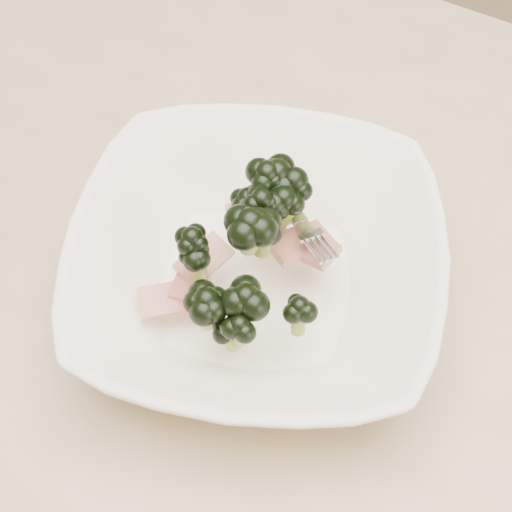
# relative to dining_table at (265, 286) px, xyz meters

# --- Properties ---
(ground) EXTENTS (4.00, 4.00, 0.00)m
(ground) POSITION_rel_dining_table_xyz_m (0.00, 0.00, -0.65)
(ground) COLOR tan
(ground) RESTS_ON ground
(dining_table) EXTENTS (1.20, 0.80, 0.75)m
(dining_table) POSITION_rel_dining_table_xyz_m (0.00, 0.00, 0.00)
(dining_table) COLOR tan
(dining_table) RESTS_ON ground
(broccoli_dish) EXTENTS (0.40, 0.40, 0.13)m
(broccoli_dish) POSITION_rel_dining_table_xyz_m (0.02, -0.06, 0.14)
(broccoli_dish) COLOR white
(broccoli_dish) RESTS_ON dining_table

